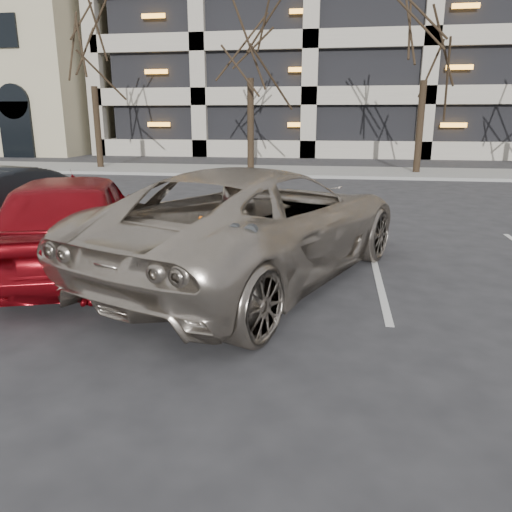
{
  "coord_description": "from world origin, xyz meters",
  "views": [
    {
      "loc": [
        0.72,
        -5.75,
        2.32
      ],
      "look_at": [
        0.03,
        -1.46,
        1.11
      ],
      "focal_mm": 35.0,
      "sensor_mm": 36.0,
      "label": 1
    }
  ],
  "objects_px": {
    "tree_a": "(90,32)",
    "car_dark": "(19,202)",
    "tree_b": "(250,16)",
    "suv_silver": "(257,223)",
    "parking_meter": "(243,255)",
    "car_red": "(74,220)",
    "tree_c": "(429,18)"
  },
  "relations": [
    {
      "from": "suv_silver",
      "to": "car_red",
      "type": "bearing_deg",
      "value": 24.08
    },
    {
      "from": "tree_b",
      "to": "suv_silver",
      "type": "height_order",
      "value": "tree_b"
    },
    {
      "from": "car_red",
      "to": "suv_silver",
      "type": "bearing_deg",
      "value": 162.57
    },
    {
      "from": "tree_a",
      "to": "car_dark",
      "type": "height_order",
      "value": "tree_a"
    },
    {
      "from": "tree_c",
      "to": "parking_meter",
      "type": "height_order",
      "value": "tree_c"
    },
    {
      "from": "car_dark",
      "to": "car_red",
      "type": "bearing_deg",
      "value": 155.98
    },
    {
      "from": "tree_b",
      "to": "tree_c",
      "type": "xyz_separation_m",
      "value": [
        7.0,
        0.0,
        -0.26
      ]
    },
    {
      "from": "tree_c",
      "to": "suv_silver",
      "type": "relative_size",
      "value": 1.28
    },
    {
      "from": "tree_b",
      "to": "parking_meter",
      "type": "bearing_deg",
      "value": -80.58
    },
    {
      "from": "tree_a",
      "to": "car_red",
      "type": "relative_size",
      "value": 1.75
    },
    {
      "from": "tree_b",
      "to": "suv_silver",
      "type": "xyz_separation_m",
      "value": [
        2.6,
        -14.64,
        -5.44
      ]
    },
    {
      "from": "tree_b",
      "to": "car_red",
      "type": "height_order",
      "value": "tree_b"
    },
    {
      "from": "tree_a",
      "to": "parking_meter",
      "type": "bearing_deg",
      "value": -59.89
    },
    {
      "from": "tree_a",
      "to": "car_dark",
      "type": "relative_size",
      "value": 1.87
    },
    {
      "from": "tree_c",
      "to": "tree_b",
      "type": "bearing_deg",
      "value": 180.0
    },
    {
      "from": "tree_c",
      "to": "car_red",
      "type": "xyz_separation_m",
      "value": [
        -7.25,
        -14.73,
        -5.21
      ]
    },
    {
      "from": "tree_c",
      "to": "car_red",
      "type": "distance_m",
      "value": 17.22
    },
    {
      "from": "tree_b",
      "to": "car_red",
      "type": "xyz_separation_m",
      "value": [
        -0.25,
        -14.73,
        -5.47
      ]
    },
    {
      "from": "tree_a",
      "to": "tree_b",
      "type": "height_order",
      "value": "tree_b"
    },
    {
      "from": "tree_b",
      "to": "car_dark",
      "type": "height_order",
      "value": "tree_b"
    },
    {
      "from": "tree_b",
      "to": "tree_c",
      "type": "bearing_deg",
      "value": 0.0
    },
    {
      "from": "tree_a",
      "to": "car_dark",
      "type": "xyz_separation_m",
      "value": [
        4.57,
        -12.88,
        -5.12
      ]
    },
    {
      "from": "tree_c",
      "to": "suv_silver",
      "type": "distance_m",
      "value": 16.14
    },
    {
      "from": "suv_silver",
      "to": "car_red",
      "type": "relative_size",
      "value": 1.41
    },
    {
      "from": "tree_b",
      "to": "car_red",
      "type": "bearing_deg",
      "value": -90.97
    },
    {
      "from": "car_red",
      "to": "car_dark",
      "type": "bearing_deg",
      "value": -59.57
    },
    {
      "from": "tree_b",
      "to": "car_dark",
      "type": "xyz_separation_m",
      "value": [
        -2.43,
        -12.88,
        -5.54
      ]
    },
    {
      "from": "tree_a",
      "to": "suv_silver",
      "type": "relative_size",
      "value": 1.24
    },
    {
      "from": "tree_c",
      "to": "car_dark",
      "type": "bearing_deg",
      "value": -126.21
    },
    {
      "from": "tree_c",
      "to": "car_dark",
      "type": "distance_m",
      "value": 16.81
    },
    {
      "from": "tree_b",
      "to": "parking_meter",
      "type": "distance_m",
      "value": 17.94
    },
    {
      "from": "tree_a",
      "to": "car_red",
      "type": "xyz_separation_m",
      "value": [
        6.75,
        -14.73,
        -5.05
      ]
    }
  ]
}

